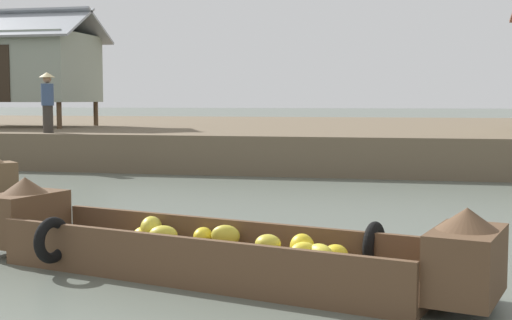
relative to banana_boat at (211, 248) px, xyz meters
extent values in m
plane|color=#596056|center=(-0.54, 5.02, -0.31)|extent=(300.00, 300.00, 0.00)
cube|color=brown|center=(-0.54, 19.89, 0.19)|extent=(160.00, 20.00, 1.01)
cube|color=brown|center=(-0.01, -0.01, -0.25)|extent=(4.99, 2.45, 0.12)
cube|color=brown|center=(0.14, 0.53, 0.01)|extent=(4.69, 1.37, 0.41)
cube|color=brown|center=(-0.16, -0.55, 0.01)|extent=(4.69, 1.37, 0.41)
cube|color=brown|center=(2.61, -0.73, 0.12)|extent=(0.83, 1.14, 0.63)
cone|color=brown|center=(2.61, -0.73, 0.54)|extent=(0.69, 0.69, 0.20)
cube|color=brown|center=(-2.63, 0.71, 0.12)|extent=(0.83, 1.14, 0.63)
cone|color=brown|center=(-2.63, 0.71, 0.54)|extent=(0.69, 0.69, 0.20)
cube|color=brown|center=(-1.01, 0.27, 0.04)|extent=(0.48, 1.10, 0.05)
torus|color=black|center=(1.74, 0.22, 0.06)|extent=(0.25, 0.53, 0.52)
torus|color=black|center=(-1.76, -0.23, 0.06)|extent=(0.25, 0.53, 0.52)
ellipsoid|color=gold|center=(-1.10, 0.02, 0.02)|extent=(0.31, 0.28, 0.22)
ellipsoid|color=gold|center=(0.66, -0.13, 0.10)|extent=(0.31, 0.28, 0.20)
ellipsoid|color=yellow|center=(-0.22, 0.42, 0.04)|extent=(0.24, 0.29, 0.20)
ellipsoid|color=gold|center=(-0.90, 0.56, 0.08)|extent=(0.26, 0.33, 0.28)
ellipsoid|color=yellow|center=(-0.98, 0.52, 0.00)|extent=(0.26, 0.27, 0.20)
ellipsoid|color=gold|center=(-0.66, 0.31, 0.06)|extent=(0.37, 0.31, 0.22)
ellipsoid|color=yellow|center=(1.34, -0.61, -0.02)|extent=(0.34, 0.36, 0.20)
ellipsoid|color=gold|center=(0.08, 0.33, 0.08)|extent=(0.34, 0.19, 0.24)
ellipsoid|color=yellow|center=(1.01, -0.09, 0.08)|extent=(0.29, 0.28, 0.27)
ellipsoid|color=yellow|center=(1.37, -0.19, 0.03)|extent=(0.29, 0.28, 0.21)
ellipsoid|color=yellow|center=(1.05, -0.26, 0.06)|extent=(0.35, 0.33, 0.20)
ellipsoid|color=yellow|center=(1.23, -0.29, 0.05)|extent=(0.37, 0.37, 0.20)
cylinder|color=#4C3826|center=(-8.68, 13.18, 1.11)|extent=(0.16, 0.16, 0.83)
cylinder|color=#4C3826|center=(-8.68, 15.85, 1.11)|extent=(0.16, 0.16, 0.83)
cube|color=gray|center=(-10.63, 14.52, 2.66)|extent=(4.31, 3.07, 2.26)
cube|color=#9399A0|center=(-10.63, 13.75, 4.09)|extent=(5.01, 2.02, 1.09)
cube|color=#9399A0|center=(-10.63, 15.28, 4.09)|extent=(5.01, 2.02, 1.09)
cylinder|color=#332D28|center=(-7.64, 10.56, 1.07)|extent=(0.28, 0.28, 0.75)
cylinder|color=#384C70|center=(-7.64, 10.56, 1.75)|extent=(0.34, 0.34, 0.60)
sphere|color=#9E7556|center=(-7.64, 10.56, 2.17)|extent=(0.22, 0.22, 0.22)
cone|color=tan|center=(-7.64, 10.56, 2.29)|extent=(0.44, 0.44, 0.14)
camera|label=1|loc=(2.08, -7.31, 1.60)|focal=49.73mm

